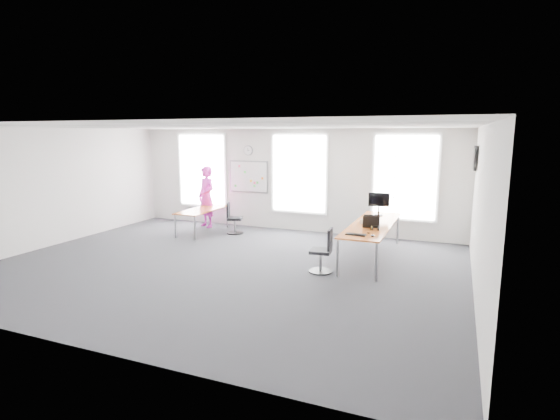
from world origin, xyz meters
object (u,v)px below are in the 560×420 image
at_px(chair_right, 323,253).
at_px(chair_left, 233,220).
at_px(person, 206,197).
at_px(keyboard, 356,235).
at_px(desk_left, 202,211).
at_px(monitor, 379,202).
at_px(desk_right, 372,226).
at_px(headphones, 375,228).

relative_size(chair_right, chair_left, 1.04).
xyz_separation_m(person, keyboard, (5.28, -2.85, -0.12)).
bearing_deg(desk_left, monitor, 3.03).
relative_size(chair_left, monitor, 1.54).
bearing_deg(person, chair_left, 1.33).
height_order(desk_right, chair_right, chair_right).
height_order(keyboard, monitor, monitor).
relative_size(chair_left, keyboard, 2.18).
relative_size(chair_right, monitor, 1.60).
relative_size(desk_right, monitor, 5.72).
xyz_separation_m(chair_right, keyboard, (0.63, 0.17, 0.41)).
bearing_deg(desk_right, headphones, -75.41).
xyz_separation_m(desk_left, chair_left, (0.88, 0.23, -0.24)).
bearing_deg(desk_right, chair_left, 165.95).
distance_m(chair_right, keyboard, 0.77).
relative_size(chair_right, keyboard, 2.26).
height_order(desk_left, person, person).
height_order(person, monitor, person).
distance_m(desk_left, keyboard, 5.39).
relative_size(person, headphones, 10.13).
relative_size(person, keyboard, 4.54).
distance_m(chair_right, chair_left, 4.27).
bearing_deg(chair_left, monitor, -109.71).
relative_size(chair_right, headphones, 5.04).
height_order(chair_right, chair_left, chair_right).
xyz_separation_m(chair_right, monitor, (0.68, 2.53, 0.75)).
distance_m(person, headphones, 6.00).
height_order(desk_right, person, person).
bearing_deg(desk_right, desk_left, 170.83).
distance_m(person, monitor, 5.36).
bearing_deg(desk_left, keyboard, -22.92).
bearing_deg(chair_left, person, 46.19).
xyz_separation_m(headphones, monitor, (-0.22, 1.76, 0.30)).
bearing_deg(chair_left, chair_right, -146.04).
bearing_deg(chair_left, desk_right, -124.25).
height_order(chair_left, person, person).
bearing_deg(desk_left, person, 112.83).
bearing_deg(chair_right, chair_left, -131.74).
height_order(desk_left, keyboard, keyboard).
bearing_deg(chair_right, monitor, 159.03).
xyz_separation_m(keyboard, monitor, (0.05, 2.36, 0.34)).
bearing_deg(desk_left, desk_right, -9.17).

